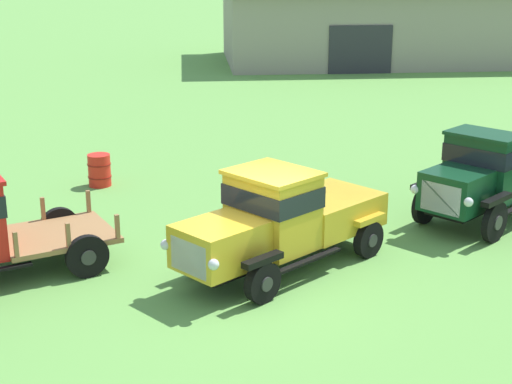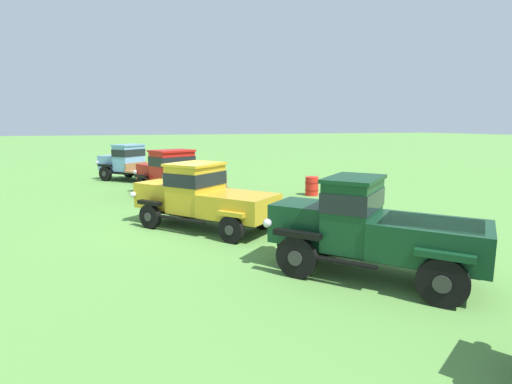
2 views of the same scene
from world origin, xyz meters
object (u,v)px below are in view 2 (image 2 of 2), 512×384
(vintage_truck_far_side, at_px, (371,227))
(oil_drum_near_fence, at_px, (312,186))
(vintage_truck_midrow_center, at_px, (202,196))
(oil_drum_beside_row, at_px, (311,214))
(vintage_truck_foreground_near, at_px, (127,162))
(vintage_truck_second_in_line, at_px, (170,172))

(vintage_truck_far_side, distance_m, oil_drum_near_fence, 10.03)
(vintage_truck_midrow_center, distance_m, oil_drum_beside_row, 3.51)
(oil_drum_near_fence, bearing_deg, vintage_truck_foreground_near, -136.52)
(vintage_truck_foreground_near, xyz_separation_m, oil_drum_beside_row, (13.54, 5.05, -0.65))
(vintage_truck_foreground_near, distance_m, oil_drum_beside_row, 14.46)
(vintage_truck_second_in_line, distance_m, oil_drum_beside_row, 8.12)
(vintage_truck_foreground_near, bearing_deg, oil_drum_beside_row, 20.44)
(vintage_truck_far_side, bearing_deg, vintage_truck_second_in_line, -166.83)
(vintage_truck_second_in_line, distance_m, vintage_truck_far_side, 11.74)
(vintage_truck_midrow_center, bearing_deg, oil_drum_beside_row, 70.82)
(vintage_truck_foreground_near, relative_size, vintage_truck_far_side, 1.04)
(vintage_truck_foreground_near, height_order, vintage_truck_far_side, vintage_truck_far_side)
(vintage_truck_second_in_line, relative_size, vintage_truck_far_side, 1.20)
(vintage_truck_second_in_line, relative_size, oil_drum_near_fence, 6.12)
(vintage_truck_second_in_line, bearing_deg, vintage_truck_foreground_near, -165.17)
(vintage_truck_foreground_near, bearing_deg, vintage_truck_second_in_line, 14.83)
(vintage_truck_far_side, relative_size, oil_drum_beside_row, 5.01)
(vintage_truck_far_side, bearing_deg, oil_drum_near_fence, 159.49)
(vintage_truck_foreground_near, relative_size, vintage_truck_midrow_center, 0.97)
(vintage_truck_far_side, bearing_deg, vintage_truck_midrow_center, -154.12)
(vintage_truck_foreground_near, xyz_separation_m, vintage_truck_midrow_center, (12.40, 1.78, -0.04))
(vintage_truck_second_in_line, xyz_separation_m, vintage_truck_far_side, (11.43, 2.67, -0.03))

